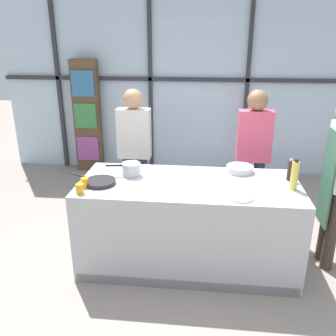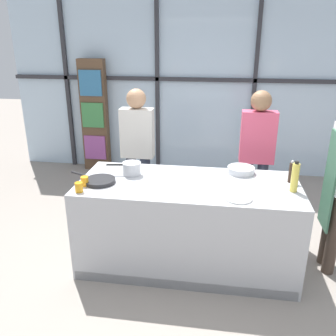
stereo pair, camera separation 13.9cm
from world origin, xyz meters
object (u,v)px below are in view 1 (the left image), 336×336
object	(u,v)px
spectator_far_left	(135,147)
frying_pan	(99,182)
oil_bottle	(295,175)
white_plate	(240,197)
pepper_grinder	(290,170)
mixing_bowl	(240,169)
spectator_center_left	(253,150)
saucepan	(131,169)
juice_glass_near	(80,189)
juice_glass_far	(85,183)

from	to	relation	value
spectator_far_left	frying_pan	distance (m)	1.02
frying_pan	oil_bottle	world-z (taller)	oil_bottle
spectator_far_left	white_plate	xyz separation A→B (m)	(1.15, -1.18, -0.05)
pepper_grinder	oil_bottle	bearing A→B (deg)	-92.65
spectator_far_left	mixing_bowl	distance (m)	1.32
spectator_center_left	frying_pan	distance (m)	1.84
saucepan	juice_glass_near	distance (m)	0.60
juice_glass_far	spectator_center_left	bearing A→B (deg)	33.81
white_plate	pepper_grinder	world-z (taller)	pepper_grinder
oil_bottle	white_plate	bearing A→B (deg)	-154.42
frying_pan	mixing_bowl	world-z (taller)	mixing_bowl
spectator_center_left	oil_bottle	xyz separation A→B (m)	(0.25, -0.95, 0.07)
oil_bottle	juice_glass_near	xyz separation A→B (m)	(-1.89, -0.29, -0.09)
pepper_grinder	mixing_bowl	bearing A→B (deg)	158.81
mixing_bowl	spectator_center_left	bearing A→B (deg)	70.35
pepper_grinder	juice_glass_far	bearing A→B (deg)	-169.01
spectator_far_left	frying_pan	size ratio (longest dim) A/B	3.27
frying_pan	juice_glass_far	distance (m)	0.14
saucepan	juice_glass_near	xyz separation A→B (m)	(-0.36, -0.48, -0.02)
saucepan	mixing_bowl	size ratio (longest dim) A/B	1.25
juice_glass_far	saucepan	bearing A→B (deg)	42.94
white_plate	mixing_bowl	xyz separation A→B (m)	(0.05, 0.63, 0.03)
spectator_far_left	white_plate	world-z (taller)	spectator_far_left
pepper_grinder	juice_glass_far	world-z (taller)	pepper_grinder
pepper_grinder	juice_glass_near	distance (m)	1.97
white_plate	juice_glass_near	xyz separation A→B (m)	(-1.40, -0.06, 0.04)
frying_pan	pepper_grinder	world-z (taller)	pepper_grinder
mixing_bowl	pepper_grinder	bearing A→B (deg)	-21.19
spectator_far_left	white_plate	bearing A→B (deg)	134.26
spectator_center_left	mixing_bowl	size ratio (longest dim) A/B	5.98
frying_pan	white_plate	xyz separation A→B (m)	(1.29, -0.17, -0.01)
pepper_grinder	juice_glass_near	size ratio (longest dim) A/B	2.49
spectator_center_left	juice_glass_near	size ratio (longest dim) A/B	18.52
spectator_far_left	pepper_grinder	world-z (taller)	spectator_far_left
white_plate	juice_glass_near	bearing A→B (deg)	-177.62
saucepan	juice_glass_near	world-z (taller)	saucepan
spectator_far_left	mixing_bowl	size ratio (longest dim) A/B	5.94
spectator_far_left	juice_glass_near	xyz separation A→B (m)	(-0.25, -1.24, -0.01)
spectator_center_left	juice_glass_far	distance (m)	1.98
saucepan	oil_bottle	bearing A→B (deg)	-6.83
spectator_far_left	pepper_grinder	distance (m)	1.81
oil_bottle	juice_glass_near	distance (m)	1.92
saucepan	juice_glass_far	bearing A→B (deg)	-137.06
mixing_bowl	pepper_grinder	xyz separation A→B (m)	(0.46, -0.18, 0.07)
juice_glass_near	juice_glass_far	distance (m)	0.14
saucepan	juice_glass_far	size ratio (longest dim) A/B	3.87
spectator_center_left	juice_glass_near	distance (m)	2.06
frying_pan	pepper_grinder	bearing A→B (deg)	8.81
oil_bottle	juice_glass_near	bearing A→B (deg)	-171.18
juice_glass_near	spectator_center_left	bearing A→B (deg)	37.04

